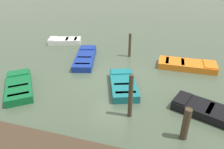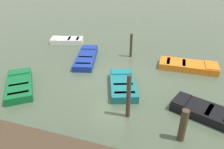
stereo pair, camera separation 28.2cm
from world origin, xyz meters
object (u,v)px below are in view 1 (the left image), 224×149
object	(u,v)px
rowboat_black	(204,109)
mooring_piling_far_right	(186,124)
rowboat_blue	(85,58)
rowboat_white	(65,41)
mooring_piling_near_left	(131,96)
rowboat_orange	(187,65)
mooring_piling_mid_right	(130,45)
rowboat_green	(19,86)
rowboat_teal	(123,84)

from	to	relation	value
rowboat_black	mooring_piling_far_right	size ratio (longest dim) A/B	2.14
rowboat_blue	rowboat_white	xyz separation A→B (m)	(3.27, -2.82, 0.00)
rowboat_blue	rowboat_white	distance (m)	4.32
rowboat_black	mooring_piling_near_left	distance (m)	3.51
rowboat_orange	mooring_piling_far_right	world-z (taller)	mooring_piling_far_right
rowboat_black	mooring_piling_mid_right	size ratio (longest dim) A/B	1.72
rowboat_black	mooring_piling_far_right	distance (m)	2.14
rowboat_green	rowboat_black	bearing A→B (deg)	-124.27
rowboat_black	mooring_piling_mid_right	distance (m)	7.33
rowboat_orange	rowboat_green	world-z (taller)	same
rowboat_green	mooring_piling_near_left	size ratio (longest dim) A/B	1.58
rowboat_black	rowboat_white	size ratio (longest dim) A/B	1.01
rowboat_black	rowboat_teal	bearing A→B (deg)	4.59
rowboat_blue	mooring_piling_mid_right	xyz separation A→B (m)	(-2.79, -1.70, 0.65)
rowboat_blue	mooring_piling_mid_right	distance (m)	3.33
rowboat_blue	rowboat_green	size ratio (longest dim) A/B	1.23
mooring_piling_mid_right	mooring_piling_near_left	size ratio (longest dim) A/B	0.83
mooring_piling_far_right	mooring_piling_mid_right	size ratio (longest dim) A/B	0.81
rowboat_teal	mooring_piling_far_right	distance (m)	4.39
rowboat_white	rowboat_orange	bearing A→B (deg)	149.97
rowboat_white	mooring_piling_far_right	distance (m)	13.18
rowboat_teal	mooring_piling_near_left	bearing A→B (deg)	-179.42
rowboat_blue	rowboat_green	distance (m)	5.02
rowboat_black	mooring_piling_far_right	bearing A→B (deg)	84.32
rowboat_white	mooring_piling_mid_right	world-z (taller)	mooring_piling_mid_right
rowboat_teal	mooring_piling_far_right	xyz separation A→B (m)	(-3.26, 2.90, 0.48)
rowboat_green	mooring_piling_mid_right	size ratio (longest dim) A/B	1.91
rowboat_blue	mooring_piling_far_right	bearing A→B (deg)	-147.06
mooring_piling_far_right	mooring_piling_near_left	xyz separation A→B (m)	(2.32, -0.66, 0.35)
mooring_piling_far_right	rowboat_black	bearing A→B (deg)	-113.86
rowboat_green	rowboat_black	size ratio (longest dim) A/B	1.11
rowboat_blue	rowboat_black	xyz separation A→B (m)	(-7.66, 3.75, 0.00)
rowboat_blue	mooring_piling_near_left	bearing A→B (deg)	-155.43
rowboat_green	rowboat_black	distance (m)	9.48
rowboat_orange	mooring_piling_near_left	size ratio (longest dim) A/B	1.76
rowboat_black	mooring_piling_far_right	world-z (taller)	mooring_piling_far_right
mooring_piling_near_left	mooring_piling_far_right	bearing A→B (deg)	164.16
rowboat_blue	rowboat_teal	xyz separation A→B (m)	(-3.56, 2.76, 0.00)
mooring_piling_mid_right	mooring_piling_near_left	xyz separation A→B (m)	(-1.70, 6.70, 0.18)
rowboat_blue	rowboat_black	size ratio (longest dim) A/B	1.37
mooring_piling_mid_right	rowboat_white	bearing A→B (deg)	-10.47
rowboat_orange	mooring_piling_far_right	distance (m)	6.69
rowboat_white	rowboat_black	bearing A→B (deg)	129.03
mooring_piling_far_right	rowboat_blue	bearing A→B (deg)	-39.70
rowboat_teal	rowboat_orange	bearing A→B (deg)	-63.30
rowboat_teal	rowboat_white	world-z (taller)	same
mooring_piling_near_left	rowboat_white	bearing A→B (deg)	-45.22
rowboat_orange	mooring_piling_near_left	distance (m)	6.53
rowboat_orange	rowboat_black	world-z (taller)	same
rowboat_blue	rowboat_white	world-z (taller)	same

